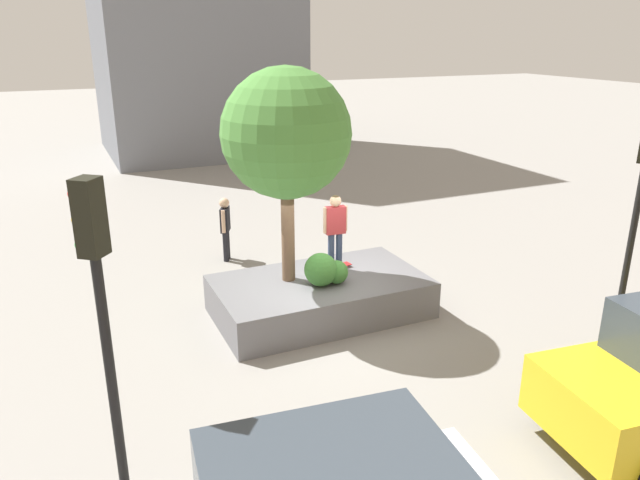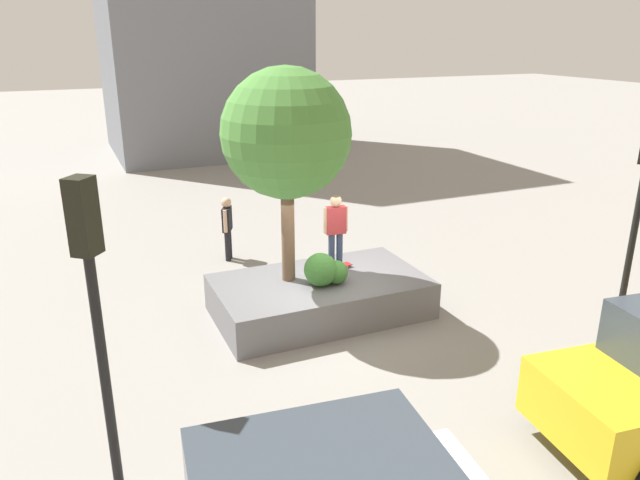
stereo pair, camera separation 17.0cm
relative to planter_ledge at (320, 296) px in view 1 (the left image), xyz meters
The scene contains 10 objects.
ground_plane 0.48m from the planter_ledge, 97.70° to the left, with size 120.00×120.00×0.00m, color gray.
planter_ledge is the anchor object (origin of this frame).
plaza_tree 3.60m from the planter_ledge, 24.16° to the right, with size 2.63×2.63×4.47m.
boxwood_shrub 0.82m from the planter_ledge, 68.90° to the left, with size 0.71×0.71×0.71m, color #3D7A33.
hedge_clump 0.77m from the planter_ledge, 125.87° to the left, with size 0.50×0.50×0.50m, color #3D7A33.
skateboard 0.81m from the planter_ledge, 144.30° to the right, with size 0.82×0.33×0.07m.
skateboarder 1.58m from the planter_ledge, 144.30° to the right, with size 0.56×0.25×1.65m.
traffic_light_corner 6.97m from the planter_ledge, 43.69° to the left, with size 0.37×0.37×4.46m.
traffic_light_median 6.51m from the planter_ledge, 140.45° to the left, with size 0.37×0.37×4.54m.
pedestrian_crossing 4.18m from the planter_ledge, 76.67° to the right, with size 0.38×0.54×1.74m.
Camera 1 is at (4.97, 10.69, 5.88)m, focal length 33.82 mm.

